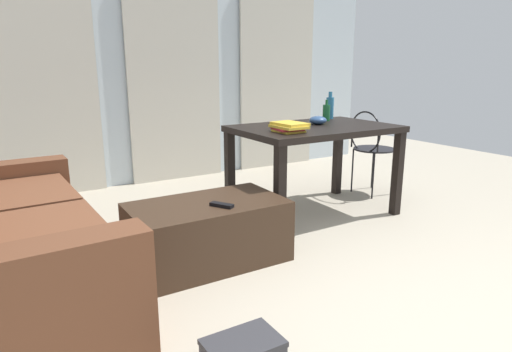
# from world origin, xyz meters

# --- Properties ---
(ground_plane) EXTENTS (9.05, 9.05, 0.00)m
(ground_plane) POSITION_xyz_m (0.00, 1.48, 0.00)
(ground_plane) COLOR #B2A893
(wall_back) EXTENTS (5.31, 0.10, 2.49)m
(wall_back) POSITION_xyz_m (0.00, 3.77, 1.24)
(wall_back) COLOR silver
(wall_back) RESTS_ON ground
(curtains) EXTENTS (3.77, 0.03, 2.18)m
(curtains) POSITION_xyz_m (0.00, 3.68, 1.09)
(curtains) COLOR beige
(curtains) RESTS_ON ground
(couch) EXTENTS (0.98, 1.96, 0.81)m
(couch) POSITION_xyz_m (-1.83, 1.62, 0.31)
(couch) COLOR brown
(couch) RESTS_ON ground
(coffee_table) EXTENTS (0.99, 0.57, 0.41)m
(coffee_table) POSITION_xyz_m (-0.67, 1.48, 0.20)
(coffee_table) COLOR #382619
(coffee_table) RESTS_ON ground
(craft_table) EXTENTS (1.32, 0.86, 0.78)m
(craft_table) POSITION_xyz_m (0.52, 1.88, 0.67)
(craft_table) COLOR black
(craft_table) RESTS_ON ground
(wire_chair) EXTENTS (0.41, 0.41, 0.84)m
(wire_chair) POSITION_xyz_m (1.38, 2.08, 0.52)
(wire_chair) COLOR black
(wire_chair) RESTS_ON ground
(bottle_near) EXTENTS (0.07, 0.07, 0.19)m
(bottle_near) POSITION_xyz_m (0.83, 2.11, 0.85)
(bottle_near) COLOR #195B2D
(bottle_near) RESTS_ON craft_table
(bottle_far) EXTENTS (0.07, 0.07, 0.25)m
(bottle_far) POSITION_xyz_m (0.97, 2.22, 0.88)
(bottle_far) COLOR teal
(bottle_far) RESTS_ON craft_table
(bowl) EXTENTS (0.15, 0.15, 0.07)m
(bowl) POSITION_xyz_m (0.61, 1.95, 0.81)
(bowl) COLOR #2D4C7A
(bowl) RESTS_ON craft_table
(book_stack) EXTENTS (0.23, 0.28, 0.07)m
(book_stack) POSITION_xyz_m (0.13, 1.72, 0.81)
(book_stack) COLOR gold
(book_stack) RESTS_ON craft_table
(tv_remote_primary) EXTENTS (0.12, 0.16, 0.02)m
(tv_remote_primary) POSITION_xyz_m (-0.63, 1.35, 0.42)
(tv_remote_primary) COLOR black
(tv_remote_primary) RESTS_ON coffee_table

